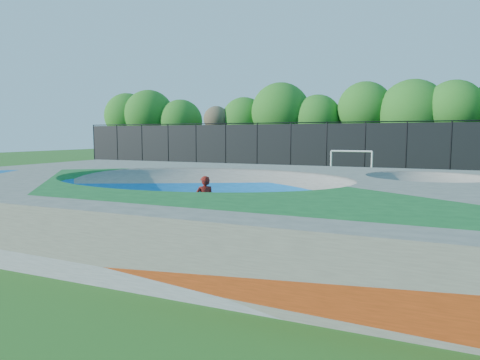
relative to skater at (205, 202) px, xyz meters
The scene contains 7 objects.
ground 1.76m from the skater, 124.78° to the left, with size 120.00×120.00×0.00m, color #235B19.
skate_deck 1.55m from the skater, 124.78° to the left, with size 22.00×14.00×1.50m, color gray.
skater is the anchor object (origin of this frame).
skateboard 0.81m from the skater, ahead, with size 0.78×0.22×0.05m, color black.
soccer_goal 18.48m from the skater, 84.70° to the left, with size 2.91×0.12×1.92m.
fence 22.33m from the skater, 92.27° to the left, with size 48.09×0.09×4.04m.
treeline 27.96m from the skater, 88.18° to the left, with size 52.92×6.42×8.18m.
Camera 1 is at (7.41, -13.36, 2.98)m, focal length 32.00 mm.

